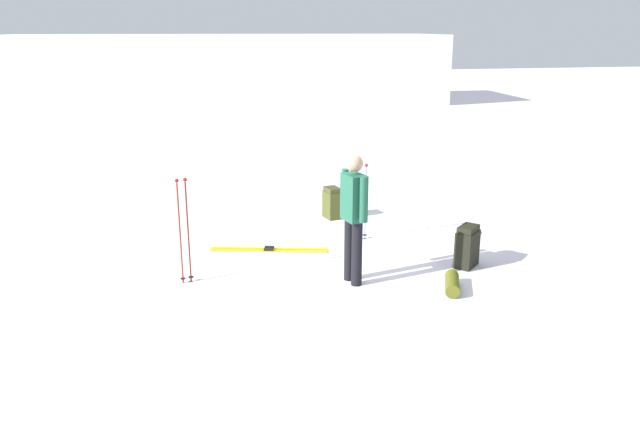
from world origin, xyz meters
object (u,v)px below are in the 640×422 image
at_px(backpack_large_dark, 467,247).
at_px(backpack_bright, 332,203).
at_px(skier_standing, 354,212).
at_px(ski_pair_near, 467,247).
at_px(sleeping_mat_rolled, 452,284).
at_px(ski_pair_far, 269,250).
at_px(ski_poles_planted_far, 184,226).
at_px(ski_poles_planted_near, 363,198).

xyz_separation_m(backpack_large_dark, backpack_bright, (-1.28, 2.69, -0.02)).
xyz_separation_m(skier_standing, ski_pair_near, (2.05, 0.90, -0.94)).
distance_m(skier_standing, ski_pair_near, 2.43).
height_order(backpack_large_dark, sleeping_mat_rolled, backpack_large_dark).
xyz_separation_m(skier_standing, backpack_large_dark, (1.70, 0.20, -0.67)).
distance_m(ski_pair_far, ski_poles_planted_far, 1.74).
height_order(ski_poles_planted_far, sleeping_mat_rolled, ski_poles_planted_far).
distance_m(skier_standing, ski_poles_planted_far, 2.18).
bearing_deg(sleeping_mat_rolled, ski_pair_far, 136.13).
bearing_deg(backpack_bright, ski_pair_near, -50.72).
bearing_deg(backpack_large_dark, ski_poles_planted_near, 126.93).
bearing_deg(backpack_bright, ski_pair_far, -132.54).
height_order(backpack_large_dark, ski_poles_planted_far, ski_poles_planted_far).
xyz_separation_m(skier_standing, sleeping_mat_rolled, (1.16, -0.54, -0.86)).
distance_m(ski_pair_near, sleeping_mat_rolled, 1.69).
xyz_separation_m(ski_pair_far, backpack_large_dark, (2.60, -1.24, 0.28)).
height_order(ski_poles_planted_near, ski_poles_planted_far, ski_poles_planted_far).
bearing_deg(ski_pair_near, ski_poles_planted_far, -174.11).
xyz_separation_m(backpack_bright, ski_poles_planted_near, (0.19, -1.23, 0.41)).
height_order(skier_standing, ski_poles_planted_far, skier_standing).
bearing_deg(ski_pair_far, ski_pair_near, -10.46).
distance_m(skier_standing, sleeping_mat_rolled, 1.55).
distance_m(skier_standing, backpack_bright, 3.00).
relative_size(backpack_large_dark, sleeping_mat_rolled, 1.08).
bearing_deg(skier_standing, sleeping_mat_rolled, -24.91).
xyz_separation_m(ski_pair_near, ski_poles_planted_near, (-1.44, 0.76, 0.66)).
height_order(ski_pair_near, ski_pair_far, same).
height_order(backpack_bright, sleeping_mat_rolled, backpack_bright).
relative_size(ski_pair_far, ski_poles_planted_far, 1.25).
distance_m(backpack_large_dark, sleeping_mat_rolled, 0.94).
height_order(ski_poles_planted_near, sleeping_mat_rolled, ski_poles_planted_near).
bearing_deg(backpack_large_dark, ski_pair_far, 154.52).
bearing_deg(skier_standing, ski_poles_planted_far, 167.56).
height_order(backpack_bright, ski_poles_planted_near, ski_poles_planted_near).
relative_size(backpack_large_dark, ski_poles_planted_near, 0.49).
bearing_deg(ski_poles_planted_near, skier_standing, -110.18).
relative_size(skier_standing, ski_pair_near, 1.10).
bearing_deg(sleeping_mat_rolled, ski_poles_planted_near, 104.11).
bearing_deg(ski_pair_near, skier_standing, -156.31).
height_order(ski_pair_far, backpack_bright, backpack_bright).
distance_m(ski_pair_near, backpack_bright, 2.58).
distance_m(skier_standing, backpack_large_dark, 1.84).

